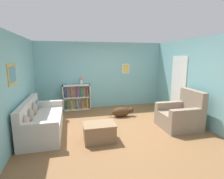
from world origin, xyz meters
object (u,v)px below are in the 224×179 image
at_px(couch, 41,121).
at_px(bookshelf, 77,97).
at_px(coffee_table, 99,132).
at_px(dog, 122,112).
at_px(recliner_chair, 181,115).
at_px(vase, 81,80).

xyz_separation_m(couch, bookshelf, (1.02, 1.98, 0.15)).
bearing_deg(bookshelf, coffee_table, -81.34).
bearing_deg(dog, coffee_table, -123.80).
xyz_separation_m(recliner_chair, dog, (-1.39, 1.28, -0.19)).
distance_m(bookshelf, vase, 0.70).
xyz_separation_m(couch, coffee_table, (1.45, -0.81, -0.09)).
xyz_separation_m(couch, dog, (2.49, 0.75, -0.15)).
xyz_separation_m(bookshelf, vase, (0.19, -0.02, 0.67)).
relative_size(bookshelf, dog, 1.14).
relative_size(bookshelf, coffee_table, 1.36).
xyz_separation_m(couch, recliner_chair, (3.88, -0.53, 0.04)).
bearing_deg(recliner_chair, coffee_table, -173.53).
bearing_deg(couch, bookshelf, 62.80).
distance_m(couch, dog, 2.61).
bearing_deg(couch, coffee_table, -29.22).
relative_size(couch, dog, 2.25).
bearing_deg(vase, dog, -43.31).
relative_size(coffee_table, vase, 2.58).
relative_size(coffee_table, dog, 0.84).
height_order(couch, vase, vase).
distance_m(bookshelf, recliner_chair, 3.81).
bearing_deg(coffee_table, vase, 94.93).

